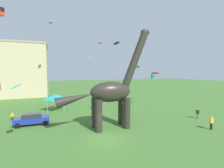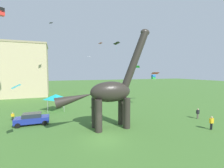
{
  "view_description": "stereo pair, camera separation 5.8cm",
  "coord_description": "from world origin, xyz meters",
  "px_view_note": "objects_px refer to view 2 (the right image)",
  "views": [
    {
      "loc": [
        -4.87,
        -15.32,
        7.01
      ],
      "look_at": [
        2.58,
        4.74,
        5.38
      ],
      "focal_mm": 25.21,
      "sensor_mm": 36.0,
      "label": 1
    },
    {
      "loc": [
        -4.82,
        -15.34,
        7.01
      ],
      "look_at": [
        2.58,
        4.74,
        5.38
      ],
      "focal_mm": 25.21,
      "sensor_mm": 36.0,
      "label": 2
    }
  ],
  "objects_px": {
    "kite_far_left": "(51,23)",
    "kite_near_low": "(16,86)",
    "kite_mid_center": "(89,56)",
    "kite_high_right": "(155,73)",
    "person_vendor_side": "(211,122)",
    "festival_canopy_tent": "(56,97)",
    "dinosaur_sculpture": "(110,92)",
    "kite_drifting": "(1,12)",
    "kite_near_high": "(101,43)",
    "person_photographer": "(198,113)",
    "kite_apex": "(137,67)",
    "kite_far_right": "(153,77)",
    "kite_mid_right": "(117,43)",
    "person_watching_child": "(13,116)",
    "parked_sedan_left": "(32,119)"
  },
  "relations": [
    {
      "from": "kite_mid_right",
      "to": "kite_near_low",
      "type": "bearing_deg",
      "value": -131.91
    },
    {
      "from": "person_photographer",
      "to": "kite_near_low",
      "type": "bearing_deg",
      "value": -2.76
    },
    {
      "from": "kite_near_low",
      "to": "kite_drifting",
      "type": "relative_size",
      "value": 0.89
    },
    {
      "from": "dinosaur_sculpture",
      "to": "kite_mid_center",
      "type": "relative_size",
      "value": 11.71
    },
    {
      "from": "kite_far_right",
      "to": "kite_drifting",
      "type": "relative_size",
      "value": 0.69
    },
    {
      "from": "kite_near_high",
      "to": "kite_mid_center",
      "type": "relative_size",
      "value": 1.19
    },
    {
      "from": "kite_high_right",
      "to": "person_watching_child",
      "type": "bearing_deg",
      "value": -170.38
    },
    {
      "from": "kite_near_high",
      "to": "kite_mid_right",
      "type": "height_order",
      "value": "kite_near_high"
    },
    {
      "from": "kite_far_left",
      "to": "kite_near_low",
      "type": "bearing_deg",
      "value": -97.06
    },
    {
      "from": "person_vendor_side",
      "to": "festival_canopy_tent",
      "type": "relative_size",
      "value": 0.53
    },
    {
      "from": "kite_near_low",
      "to": "kite_far_right",
      "type": "bearing_deg",
      "value": 27.37
    },
    {
      "from": "kite_apex",
      "to": "kite_near_high",
      "type": "bearing_deg",
      "value": 137.57
    },
    {
      "from": "person_vendor_side",
      "to": "kite_near_high",
      "type": "relative_size",
      "value": 1.29
    },
    {
      "from": "kite_apex",
      "to": "festival_canopy_tent",
      "type": "bearing_deg",
      "value": -170.59
    },
    {
      "from": "kite_mid_center",
      "to": "kite_high_right",
      "type": "bearing_deg",
      "value": -18.3
    },
    {
      "from": "kite_near_high",
      "to": "kite_mid_center",
      "type": "distance_m",
      "value": 6.75
    },
    {
      "from": "person_watching_child",
      "to": "kite_high_right",
      "type": "bearing_deg",
      "value": -175.18
    },
    {
      "from": "kite_far_right",
      "to": "kite_drifting",
      "type": "distance_m",
      "value": 30.06
    },
    {
      "from": "person_photographer",
      "to": "festival_canopy_tent",
      "type": "relative_size",
      "value": 0.49
    },
    {
      "from": "parked_sedan_left",
      "to": "person_photographer",
      "type": "distance_m",
      "value": 23.68
    },
    {
      "from": "kite_far_left",
      "to": "kite_mid_right",
      "type": "distance_m",
      "value": 15.12
    },
    {
      "from": "person_watching_child",
      "to": "kite_far_right",
      "type": "height_order",
      "value": "kite_far_right"
    },
    {
      "from": "kite_mid_center",
      "to": "kite_mid_right",
      "type": "distance_m",
      "value": 7.08
    },
    {
      "from": "dinosaur_sculpture",
      "to": "festival_canopy_tent",
      "type": "bearing_deg",
      "value": 143.13
    },
    {
      "from": "person_vendor_side",
      "to": "festival_canopy_tent",
      "type": "height_order",
      "value": "festival_canopy_tent"
    },
    {
      "from": "dinosaur_sculpture",
      "to": "festival_canopy_tent",
      "type": "distance_m",
      "value": 13.43
    },
    {
      "from": "kite_near_high",
      "to": "kite_high_right",
      "type": "bearing_deg",
      "value": -39.76
    },
    {
      "from": "kite_apex",
      "to": "person_watching_child",
      "type": "bearing_deg",
      "value": -163.72
    },
    {
      "from": "kite_far_left",
      "to": "kite_high_right",
      "type": "bearing_deg",
      "value": -17.77
    },
    {
      "from": "person_vendor_side",
      "to": "kite_mid_right",
      "type": "height_order",
      "value": "kite_mid_right"
    },
    {
      "from": "parked_sedan_left",
      "to": "kite_mid_right",
      "type": "xyz_separation_m",
      "value": [
        16.72,
        11.43,
        12.87
      ]
    },
    {
      "from": "person_vendor_side",
      "to": "kite_far_right",
      "type": "xyz_separation_m",
      "value": [
        1.03,
        13.54,
        5.03
      ]
    },
    {
      "from": "dinosaur_sculpture",
      "to": "person_watching_child",
      "type": "distance_m",
      "value": 14.96
    },
    {
      "from": "person_photographer",
      "to": "kite_drifting",
      "type": "xyz_separation_m",
      "value": [
        -28.45,
        15.63,
        16.46
      ]
    },
    {
      "from": "person_vendor_side",
      "to": "festival_canopy_tent",
      "type": "distance_m",
      "value": 24.25
    },
    {
      "from": "kite_far_right",
      "to": "person_photographer",
      "type": "bearing_deg",
      "value": -82.32
    },
    {
      "from": "person_watching_child",
      "to": "kite_mid_center",
      "type": "bearing_deg",
      "value": -149.53
    },
    {
      "from": "dinosaur_sculpture",
      "to": "kite_high_right",
      "type": "bearing_deg",
      "value": 63.36
    },
    {
      "from": "kite_far_left",
      "to": "kite_mid_right",
      "type": "relative_size",
      "value": 0.51
    },
    {
      "from": "person_vendor_side",
      "to": "person_photographer",
      "type": "distance_m",
      "value": 4.59
    },
    {
      "from": "kite_drifting",
      "to": "kite_mid_right",
      "type": "xyz_separation_m",
      "value": [
        22.18,
        1.46,
        -3.73
      ]
    },
    {
      "from": "person_vendor_side",
      "to": "kite_far_left",
      "type": "bearing_deg",
      "value": 173.33
    },
    {
      "from": "dinosaur_sculpture",
      "to": "person_photographer",
      "type": "height_order",
      "value": "dinosaur_sculpture"
    },
    {
      "from": "kite_drifting",
      "to": "kite_mid_center",
      "type": "bearing_deg",
      "value": 8.58
    },
    {
      "from": "person_watching_child",
      "to": "person_vendor_side",
      "type": "distance_m",
      "value": 26.71
    },
    {
      "from": "dinosaur_sculpture",
      "to": "parked_sedan_left",
      "type": "bearing_deg",
      "value": 178.09
    },
    {
      "from": "kite_apex",
      "to": "kite_high_right",
      "type": "bearing_deg",
      "value": -33.77
    },
    {
      "from": "person_vendor_side",
      "to": "person_photographer",
      "type": "height_order",
      "value": "person_vendor_side"
    },
    {
      "from": "kite_apex",
      "to": "kite_high_right",
      "type": "height_order",
      "value": "kite_apex"
    },
    {
      "from": "dinosaur_sculpture",
      "to": "kite_drifting",
      "type": "relative_size",
      "value": 9.64
    }
  ]
}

